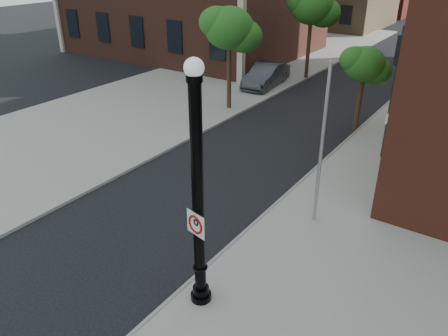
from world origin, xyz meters
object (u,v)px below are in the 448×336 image
Objects in this scene: traffic_signal_right at (397,73)px; lamppost at (198,206)px; parked_car at (266,75)px; traffic_signal_left at (194,92)px; no_parking_sign at (196,224)px.

lamppost is at bearing -96.91° from traffic_signal_right.
traffic_signal_left is at bearing -81.99° from parked_car.
lamppost is 11.04m from traffic_signal_right.
lamppost reaches higher than no_parking_sign.
lamppost is 0.41m from no_parking_sign.
no_parking_sign is at bearing -64.55° from traffic_signal_left.
parked_car is (-8.12, 17.55, -2.09)m from lamppost.
traffic_signal_left is at bearing 140.68° from no_parking_sign.
parked_car is 0.83× the size of traffic_signal_right.
lamppost is 8.62m from traffic_signal_left.
lamppost reaches higher than traffic_signal_right.
no_parking_sign is 0.11× the size of traffic_signal_right.
no_parking_sign is 0.13× the size of parked_car.
traffic_signal_right is at bearing 19.74° from traffic_signal_left.
traffic_signal_right is (6.62, 4.21, 0.83)m from traffic_signal_left.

